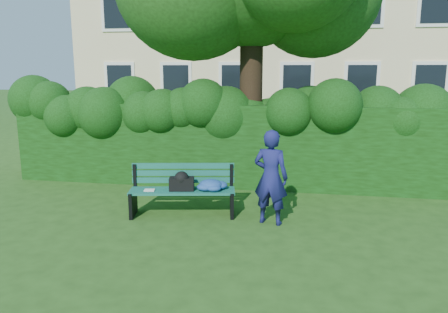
# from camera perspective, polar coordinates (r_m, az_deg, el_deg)

# --- Properties ---
(ground) EXTENTS (80.00, 80.00, 0.00)m
(ground) POSITION_cam_1_polar(r_m,az_deg,el_deg) (7.81, -0.77, -7.72)
(ground) COLOR #264917
(ground) RESTS_ON ground
(hedge) EXTENTS (10.00, 1.00, 1.80)m
(hedge) POSITION_cam_1_polar(r_m,az_deg,el_deg) (9.69, 1.63, 1.58)
(hedge) COLOR black
(hedge) RESTS_ON ground
(park_bench) EXTENTS (1.91, 0.88, 0.89)m
(park_bench) POSITION_cam_1_polar(r_m,az_deg,el_deg) (7.74, -4.54, -4.08)
(park_bench) COLOR #0F4D43
(park_bench) RESTS_ON ground
(man_reading) EXTENTS (0.65, 0.51, 1.59)m
(man_reading) POSITION_cam_1_polar(r_m,az_deg,el_deg) (7.26, 6.13, -2.71)
(man_reading) COLOR navy
(man_reading) RESTS_ON ground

